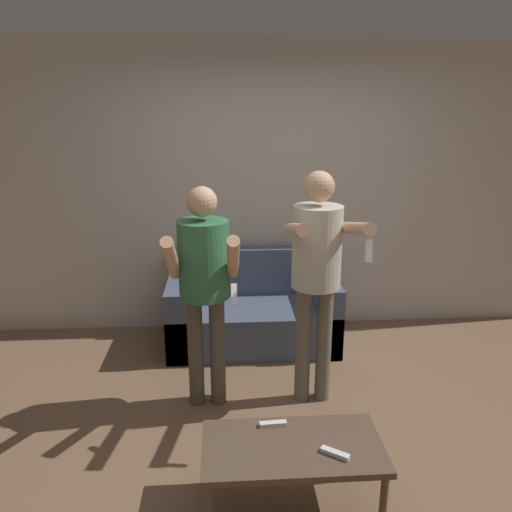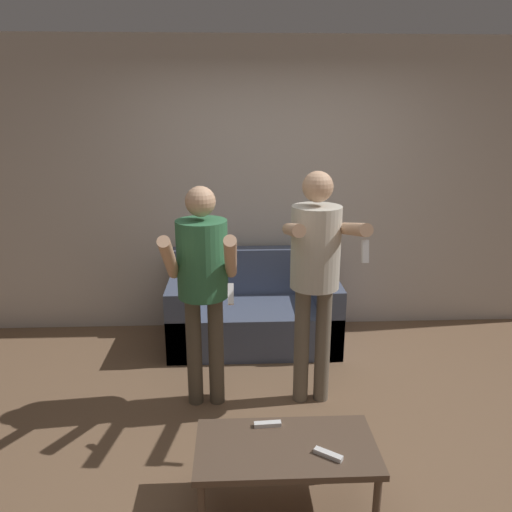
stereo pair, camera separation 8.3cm
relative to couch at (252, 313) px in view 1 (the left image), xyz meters
The scene contains 8 objects.
ground_plane 1.48m from the couch, 82.50° to the right, with size 14.00×14.00×0.00m, color brown.
wall_back 1.16m from the couch, 65.59° to the left, with size 6.40×0.06×2.70m.
couch is the anchor object (origin of this frame).
person_standing_left 1.29m from the couch, 111.29° to the right, with size 0.47×0.64×1.60m.
person_standing_right 1.33m from the couch, 68.79° to the right, with size 0.46×0.76×1.70m.
coffee_table 2.03m from the couch, 87.42° to the right, with size 0.95×0.49×0.40m.
remote_near 2.15m from the couch, 82.10° to the right, with size 0.14×0.12×0.02m.
remote_far 1.86m from the couch, 89.85° to the right, with size 0.15×0.04×0.02m.
Camera 1 is at (-0.44, -2.78, 2.10)m, focal length 35.00 mm.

